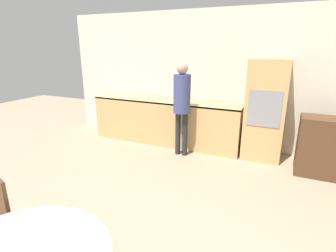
# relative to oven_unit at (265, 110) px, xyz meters

# --- Properties ---
(wall_back) EXTENTS (6.95, 0.05, 2.60)m
(wall_back) POSITION_rel_oven_unit_xyz_m (-0.80, 0.34, 0.43)
(wall_back) COLOR silver
(wall_back) RESTS_ON ground_plane
(kitchen_counter) EXTENTS (3.06, 0.60, 0.89)m
(kitchen_counter) POSITION_rel_oven_unit_xyz_m (-1.89, -0.01, -0.41)
(kitchen_counter) COLOR tan
(kitchen_counter) RESTS_ON ground_plane
(oven_unit) EXTENTS (0.65, 0.59, 1.74)m
(oven_unit) POSITION_rel_oven_unit_xyz_m (0.00, 0.00, 0.00)
(oven_unit) COLOR tan
(oven_unit) RESTS_ON ground_plane
(person_standing) EXTENTS (0.30, 0.30, 1.66)m
(person_standing) POSITION_rel_oven_unit_xyz_m (-1.36, -0.50, 0.17)
(person_standing) COLOR #262628
(person_standing) RESTS_ON ground_plane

